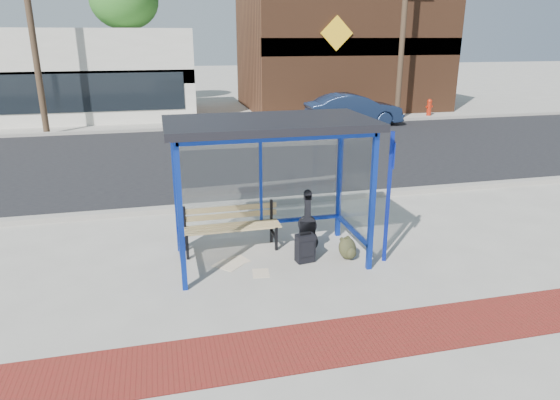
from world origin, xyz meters
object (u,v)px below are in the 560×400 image
object	(u,v)px
suitcase	(305,248)
parked_car	(353,110)
guitar_bag	(307,231)
fire_hydrant	(429,107)
backpack	(348,249)
bench	(230,224)

from	to	relation	value
suitcase	parked_car	xyz separation A→B (m)	(5.92, 12.69, 0.43)
guitar_bag	suitcase	bearing A→B (deg)	-101.15
guitar_bag	fire_hydrant	xyz separation A→B (m)	(10.37, 14.00, 0.04)
suitcase	backpack	size ratio (longest dim) A/B	1.38
parked_car	guitar_bag	bearing A→B (deg)	155.16
suitcase	fire_hydrant	bearing A→B (deg)	45.42
suitcase	backpack	distance (m)	0.76
guitar_bag	backpack	world-z (taller)	guitar_bag
parked_car	backpack	bearing A→B (deg)	158.24
guitar_bag	parked_car	size ratio (longest dim) A/B	0.26
parked_car	fire_hydrant	world-z (taller)	parked_car
parked_car	bench	bearing A→B (deg)	149.47
parked_car	fire_hydrant	bearing A→B (deg)	-69.14
guitar_bag	fire_hydrant	size ratio (longest dim) A/B	1.34
guitar_bag	backpack	size ratio (longest dim) A/B	2.75
fire_hydrant	guitar_bag	bearing A→B (deg)	-126.52
backpack	parked_car	xyz separation A→B (m)	(5.16, 12.75, 0.49)
fire_hydrant	bench	bearing A→B (deg)	-130.70
guitar_bag	suitcase	world-z (taller)	guitar_bag
suitcase	parked_car	bearing A→B (deg)	56.55
backpack	guitar_bag	bearing A→B (deg)	124.30
bench	parked_car	size ratio (longest dim) A/B	0.43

